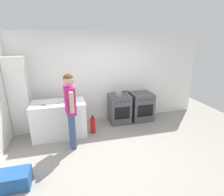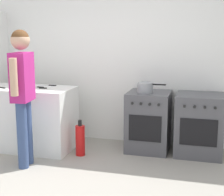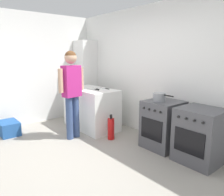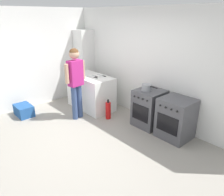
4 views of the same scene
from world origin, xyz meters
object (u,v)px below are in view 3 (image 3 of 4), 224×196
Objects in this scene: knife_utility at (96,89)px; person at (72,87)px; knife_bread at (93,89)px; knife_carving at (105,88)px; fire_extinguisher at (111,129)px; knife_chef at (77,87)px; recycling_crate_lower at (9,128)px; larder_cabinet at (86,79)px; oven_right at (200,136)px; pot at (159,97)px; oven_left at (163,124)px.

knife_utility is 0.15× the size of person.
knife_utility is at bearing 108.74° from knife_bread.
knife_bread is at bearing 103.38° from person.
knife_carving is 1.01m from fire_extinguisher.
knife_chef is 0.58× the size of recycling_crate_lower.
larder_cabinet is (-1.78, 0.58, 0.78)m from fire_extinguisher.
oven_right is 2.34m from knife_bread.
person is at bearing -82.61° from knife_carving.
knife_chef reaches higher than fire_extinguisher.
knife_bread is 1.05× the size of knife_carving.
larder_cabinet reaches higher than knife_carving.
recycling_crate_lower is at bearing -141.35° from pot.
oven_left reaches higher than fire_extinguisher.
pot is at bearing 11.52° from knife_chef.
person is (0.69, -0.53, 0.13)m from knife_chef.
knife_utility is at bearing 104.19° from person.
person reaches higher than knife_utility.
person is 1.12m from fire_extinguisher.
pot is at bearing 8.90° from knife_utility.
oven_right is 2.14× the size of pot.
oven_left is at bearing 14.99° from knife_bread.
knife_bread is (-2.26, -0.42, 0.48)m from oven_right.
knife_carving is at bearing -176.66° from oven_right.
knife_bread is (0.04, -0.10, -0.00)m from knife_utility.
recycling_crate_lower is 0.26× the size of larder_cabinet.
fire_extinguisher is at bearing -28.01° from knife_carving.
oven_right is at bearing 16.89° from fire_extinguisher.
recycling_crate_lower is (-0.90, -1.84, -0.76)m from knife_carving.
pot is 1.66m from person.
knife_carving is 0.68m from knife_chef.
person is at bearing -145.27° from pot.
knife_chef is 0.18× the size of person.
recycling_crate_lower is at bearing -136.14° from fire_extinguisher.
fire_extinguisher is at bearing -18.05° from larder_cabinet.
knife_bread is at bearing 174.76° from fire_extinguisher.
larder_cabinet is at bearing 168.36° from knife_carving.
larder_cabinet reaches higher than oven_left.
knife_utility and knife_carving have the same top height.
person is (0.18, -0.70, 0.13)m from knife_utility.
knife_utility is 0.19m from knife_carving.
larder_cabinet is at bearing 154.77° from knife_bread.
fire_extinguisher is at bearing 44.81° from person.
knife_utility is at bearing 166.91° from fire_extinguisher.
knife_bread reaches higher than fire_extinguisher.
oven_left is 0.50× the size of person.
larder_cabinet is (-1.13, 0.23, 0.10)m from knife_carving.
oven_right is at bearing 0.00° from oven_left.
knife_carving reaches higher than oven_right.
knife_chef reaches higher than recycling_crate_lower.
oven_right is (0.70, 0.00, 0.00)m from oven_left.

